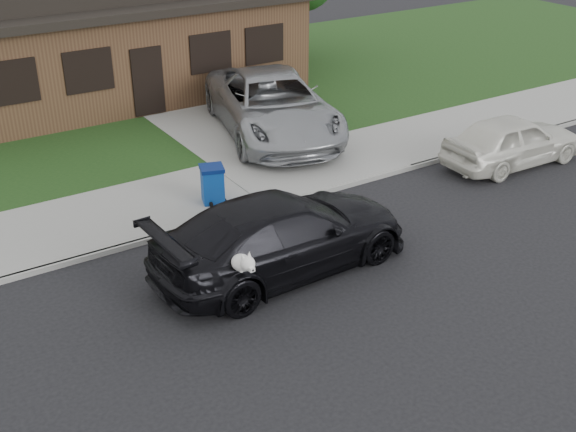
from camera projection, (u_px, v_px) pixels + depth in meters
ground at (184, 336)px, 12.64m from camera, size 120.00×120.00×0.00m
sidewalk at (90, 222)px, 16.37m from camera, size 60.00×3.00×0.12m
curb at (113, 250)px, 15.25m from camera, size 60.00×0.12×0.12m
lawn at (5, 122)px, 22.39m from camera, size 60.00×13.00×0.13m
driveway at (222, 115)px, 23.00m from camera, size 4.50×13.00×0.14m
sedan at (282, 234)px, 14.31m from camera, size 5.55×2.70×1.58m
minivan at (273, 105)px, 20.85m from camera, size 4.51×6.90×1.77m
white_compact at (512, 140)px, 19.25m from camera, size 4.10×1.76×1.38m
recycling_bin at (213, 184)px, 17.00m from camera, size 0.68×0.68×0.90m
house at (100, 28)px, 24.87m from camera, size 12.60×8.60×4.65m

